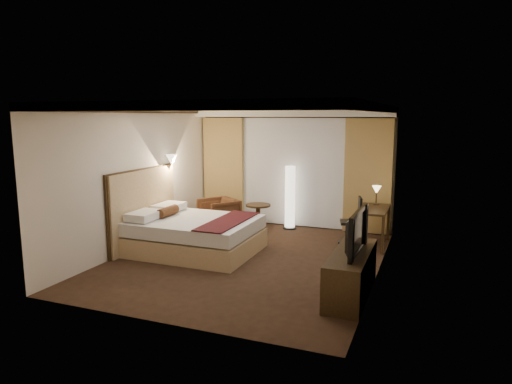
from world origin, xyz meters
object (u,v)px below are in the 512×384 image
at_px(office_chair, 350,220).
at_px(bed, 196,235).
at_px(desk, 373,227).
at_px(armchair, 219,213).
at_px(dresser, 351,274).
at_px(television, 350,229).
at_px(side_table, 258,218).
at_px(floor_lamp, 290,197).

bearing_deg(office_chair, bed, -163.34).
relative_size(desk, office_chair, 1.18).
height_order(armchair, dresser, armchair).
bearing_deg(office_chair, armchair, 163.19).
height_order(bed, office_chair, office_chair).
height_order(bed, armchair, armchair).
bearing_deg(television, side_table, 42.68).
xyz_separation_m(desk, television, (0.02, -2.70, 0.59)).
height_order(armchair, side_table, armchair).
xyz_separation_m(desk, office_chair, (-0.43, -0.05, 0.10)).
relative_size(floor_lamp, dresser, 0.87).
relative_size(bed, side_table, 3.68).
bearing_deg(side_table, dresser, -48.98).
xyz_separation_m(bed, television, (3.05, -1.06, 0.64)).
height_order(armchair, floor_lamp, floor_lamp).
xyz_separation_m(office_chair, dresser, (0.48, -2.65, -0.16)).
relative_size(bed, office_chair, 2.33).
bearing_deg(side_table, desk, -5.25).
distance_m(side_table, floor_lamp, 0.86).
bearing_deg(armchair, desk, 34.42).
xyz_separation_m(side_table, dresser, (2.55, -2.93, 0.02)).
xyz_separation_m(bed, side_table, (0.53, 1.87, -0.02)).
relative_size(side_table, dresser, 0.37).
distance_m(armchair, side_table, 0.90).
bearing_deg(side_table, floor_lamp, 40.06).
distance_m(armchair, desk, 3.38).
height_order(floor_lamp, office_chair, floor_lamp).
xyz_separation_m(bed, dresser, (3.08, -1.06, -0.01)).
bearing_deg(television, desk, 2.41).
bearing_deg(side_table, armchair, -168.87).
xyz_separation_m(side_table, television, (2.52, -2.93, 0.66)).
bearing_deg(bed, side_table, 74.13).
distance_m(floor_lamp, office_chair, 1.69).
distance_m(armchair, office_chair, 2.95).
height_order(desk, dresser, desk).
bearing_deg(television, dresser, -88.01).
bearing_deg(dresser, bed, 161.02).
distance_m(bed, television, 3.29).
xyz_separation_m(armchair, floor_lamp, (1.46, 0.66, 0.33)).
bearing_deg(armchair, side_table, 46.50).
height_order(side_table, floor_lamp, floor_lamp).
xyz_separation_m(side_table, desk, (2.50, -0.23, 0.07)).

